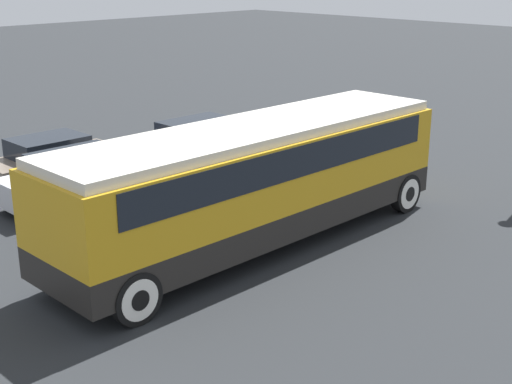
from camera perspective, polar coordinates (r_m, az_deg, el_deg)
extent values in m
plane|color=#26282B|center=(17.06, 0.00, -4.20)|extent=(120.00, 120.00, 0.00)
cube|color=black|center=(16.78, 0.00, -1.72)|extent=(10.66, 2.58, 0.68)
cube|color=gold|center=(16.43, 0.00, 1.98)|extent=(10.66, 2.58, 1.58)
cube|color=black|center=(16.33, 0.00, 3.27)|extent=(9.38, 2.62, 0.71)
cube|color=silver|center=(16.21, 0.00, 5.03)|extent=(10.45, 2.38, 0.22)
cube|color=gold|center=(20.36, 10.38, 4.19)|extent=(0.36, 2.48, 1.80)
cylinder|color=black|center=(19.50, 11.87, -0.07)|extent=(1.05, 0.28, 1.05)
cylinder|color=silver|center=(19.50, 11.87, -0.07)|extent=(0.82, 0.30, 0.82)
cylinder|color=black|center=(19.50, 11.87, -0.07)|extent=(0.40, 0.32, 0.40)
cylinder|color=black|center=(20.80, 6.45, 1.36)|extent=(1.05, 0.28, 1.05)
cylinder|color=silver|center=(20.80, 6.45, 1.36)|extent=(0.82, 0.30, 0.82)
cylinder|color=black|center=(20.80, 6.45, 1.36)|extent=(0.40, 0.32, 0.40)
cylinder|color=black|center=(13.47, -9.61, -8.36)|extent=(1.05, 0.28, 1.05)
cylinder|color=silver|center=(13.47, -9.61, -8.36)|extent=(0.82, 0.30, 0.82)
cylinder|color=black|center=(13.47, -9.61, -8.36)|extent=(0.40, 0.32, 0.40)
cylinder|color=black|center=(15.31, -14.82, -5.40)|extent=(1.05, 0.28, 1.05)
cylinder|color=silver|center=(15.31, -14.82, -5.40)|extent=(0.82, 0.30, 0.82)
cylinder|color=black|center=(15.31, -14.82, -5.40)|extent=(0.40, 0.32, 0.40)
cube|color=navy|center=(24.06, -4.29, 3.77)|extent=(4.64, 1.78, 0.59)
cube|color=black|center=(23.80, -4.66, 5.06)|extent=(2.41, 1.60, 0.59)
cylinder|color=black|center=(24.77, 0.19, 3.73)|extent=(0.67, 0.22, 0.67)
cylinder|color=black|center=(24.77, 0.19, 3.73)|extent=(0.25, 0.26, 0.25)
cylinder|color=black|center=(25.88, -2.33, 4.35)|extent=(0.67, 0.22, 0.67)
cylinder|color=black|center=(25.88, -2.33, 4.35)|extent=(0.25, 0.26, 0.25)
cylinder|color=black|center=(22.38, -6.52, 2.05)|extent=(0.67, 0.22, 0.67)
cylinder|color=black|center=(22.38, -6.52, 2.05)|extent=(0.25, 0.26, 0.25)
cylinder|color=black|center=(23.61, -8.95, 2.79)|extent=(0.67, 0.22, 0.67)
cylinder|color=black|center=(23.61, -8.95, 2.79)|extent=(0.25, 0.26, 0.25)
cube|color=#7A6B5B|center=(22.57, -15.81, 2.19)|extent=(4.13, 1.71, 0.58)
cube|color=black|center=(22.35, -16.30, 3.53)|extent=(2.15, 1.53, 0.57)
cylinder|color=black|center=(22.77, -11.38, 2.13)|extent=(0.70, 0.22, 0.70)
cylinder|color=black|center=(22.77, -11.38, 2.13)|extent=(0.27, 0.26, 0.27)
cylinder|color=black|center=(24.02, -13.43, 2.81)|extent=(0.70, 0.22, 0.70)
cylinder|color=black|center=(24.02, -13.43, 2.81)|extent=(0.27, 0.26, 0.27)
cylinder|color=black|center=(21.28, -18.41, 0.41)|extent=(0.70, 0.22, 0.70)
cylinder|color=black|center=(21.28, -18.41, 0.41)|extent=(0.27, 0.26, 0.27)
cube|color=#BCBCC1|center=(20.41, -13.62, 0.89)|extent=(4.59, 1.76, 0.69)
cube|color=black|center=(20.16, -14.19, 2.44)|extent=(2.39, 1.58, 0.53)
cylinder|color=black|center=(20.81, -8.23, 0.81)|extent=(0.71, 0.22, 0.71)
cylinder|color=black|center=(20.81, -8.23, 0.81)|extent=(0.27, 0.26, 0.27)
cylinder|color=black|center=(22.05, -10.70, 1.66)|extent=(0.71, 0.22, 0.71)
cylinder|color=black|center=(22.05, -10.70, 1.66)|extent=(0.27, 0.26, 0.27)
cylinder|color=black|center=(19.00, -16.88, -1.49)|extent=(0.71, 0.22, 0.71)
cylinder|color=black|center=(19.00, -16.88, -1.49)|extent=(0.27, 0.26, 0.27)
cylinder|color=black|center=(20.35, -19.02, -0.42)|extent=(0.71, 0.22, 0.71)
cylinder|color=black|center=(20.35, -19.02, -0.42)|extent=(0.27, 0.26, 0.27)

